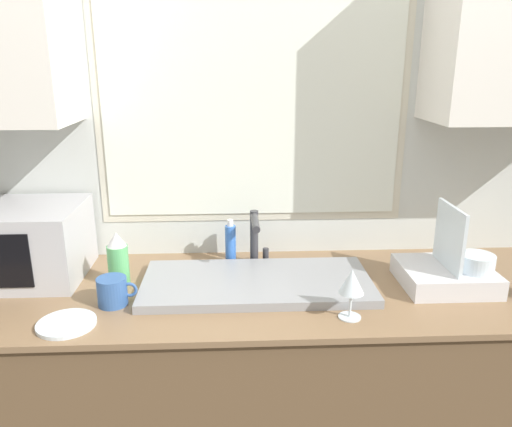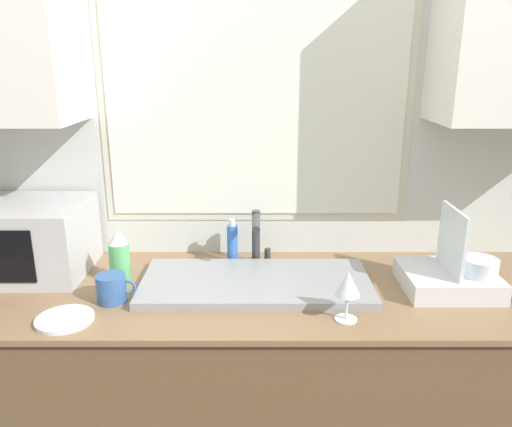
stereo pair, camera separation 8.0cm
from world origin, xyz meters
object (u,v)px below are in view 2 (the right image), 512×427
at_px(dish_rack, 453,275).
at_px(mug_near_sink, 113,288).
at_px(microwave, 25,238).
at_px(faucet, 257,234).
at_px(spray_bottle, 121,257).
at_px(wine_glass, 349,285).
at_px(soap_bottle, 234,243).

xyz_separation_m(dish_rack, mug_near_sink, (-1.14, -0.09, -0.01)).
xyz_separation_m(microwave, dish_rack, (1.53, -0.15, -0.08)).
bearing_deg(faucet, spray_bottle, -164.19).
height_order(dish_rack, wine_glass, dish_rack).
bearing_deg(soap_bottle, wine_glass, -50.87).
relative_size(mug_near_sink, wine_glass, 0.81).
distance_m(microwave, mug_near_sink, 0.46).
bearing_deg(microwave, faucet, 3.64).
height_order(faucet, microwave, microwave).
relative_size(dish_rack, spray_bottle, 1.59).
xyz_separation_m(soap_bottle, mug_near_sink, (-0.38, -0.33, -0.03)).
bearing_deg(microwave, wine_glass, -17.78).
distance_m(microwave, dish_rack, 1.54).
bearing_deg(dish_rack, faucet, 162.82).
xyz_separation_m(spray_bottle, mug_near_sink, (0.01, -0.16, -0.05)).
bearing_deg(faucet, mug_near_sink, -147.96).
distance_m(soap_bottle, wine_glass, 0.58).
bearing_deg(soap_bottle, dish_rack, -17.52).
bearing_deg(faucet, dish_rack, -17.18).
distance_m(spray_bottle, mug_near_sink, 0.16).
bearing_deg(dish_rack, soap_bottle, 162.48).
height_order(microwave, soap_bottle, microwave).
bearing_deg(spray_bottle, wine_glass, -20.24).
bearing_deg(soap_bottle, faucet, -19.99).
distance_m(dish_rack, soap_bottle, 0.80).
height_order(faucet, mug_near_sink, faucet).
distance_m(faucet, dish_rack, 0.71).
distance_m(faucet, spray_bottle, 0.50).
bearing_deg(spray_bottle, microwave, 167.46).
height_order(faucet, wine_glass, faucet).
height_order(soap_bottle, mug_near_sink, soap_bottle).
distance_m(faucet, wine_glass, 0.50).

